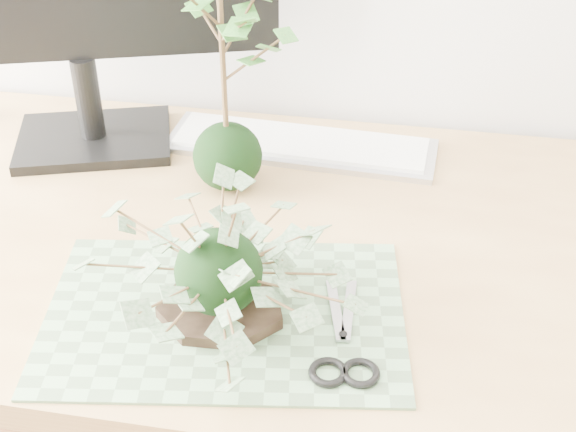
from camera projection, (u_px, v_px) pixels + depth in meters
The scene contains 6 objects.
desk at pixel (284, 286), 1.15m from camera, with size 1.60×0.70×0.74m.
cutting_mat at pixel (225, 314), 0.97m from camera, with size 0.43×0.29×0.00m, color #4E6B49.
stone_dish at pixel (221, 310), 0.96m from camera, with size 0.16×0.16×0.01m, color black.
ivy_kokedama at pixel (217, 238), 0.90m from camera, with size 0.36×0.36×0.21m.
keyboard at pixel (301, 144), 1.30m from camera, with size 0.44×0.15×0.02m.
scissors at pixel (340, 357), 0.90m from camera, with size 0.09×0.18×0.01m.
Camera 1 is at (0.14, 0.36, 1.40)m, focal length 50.00 mm.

